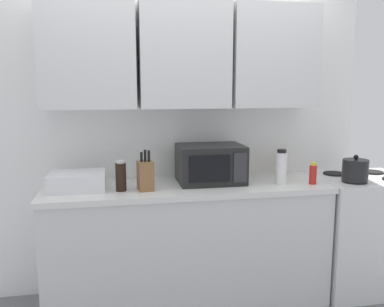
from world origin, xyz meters
TOP-DOWN VIEW (x-y plane):
  - wall_back_with_cabinets at (0.00, -0.06)m, footprint 2.92×0.38m
  - counter_run at (0.00, -0.30)m, footprint 2.05×0.63m
  - stove_range at (1.41, -0.32)m, footprint 0.76×0.64m
  - kettle at (1.24, -0.46)m, footprint 0.19×0.19m
  - microwave at (0.18, -0.26)m, footprint 0.48×0.37m
  - dish_rack at (-0.77, -0.30)m, footprint 0.38×0.30m
  - knife_block at (-0.31, -0.40)m, footprint 0.12×0.13m
  - bottle_red_sauce at (0.91, -0.45)m, footprint 0.05×0.05m
  - bottle_soy_dark at (-0.48, -0.40)m, footprint 0.07×0.07m
  - bottle_white_jar at (0.68, -0.41)m, footprint 0.08×0.08m
  - bottle_amber_vinegar at (0.79, -0.14)m, footprint 0.07×0.07m

SIDE VIEW (x-z plane):
  - counter_run at x=0.00m, z-range 0.00..0.90m
  - stove_range at x=1.41m, z-range 0.00..0.91m
  - dish_rack at x=-0.77m, z-range 0.90..1.02m
  - bottle_red_sauce at x=0.91m, z-range 0.89..1.06m
  - kettle at x=1.24m, z-range 0.89..1.09m
  - bottle_amber_vinegar at x=0.79m, z-range 0.89..1.11m
  - bottle_soy_dark at x=-0.48m, z-range 0.90..1.11m
  - knife_block at x=-0.31m, z-range 0.86..1.15m
  - bottle_white_jar at x=0.68m, z-range 0.90..1.15m
  - microwave at x=0.18m, z-range 0.90..1.18m
  - wall_back_with_cabinets at x=0.00m, z-range 0.27..2.87m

